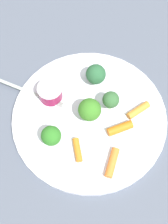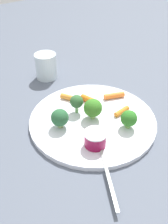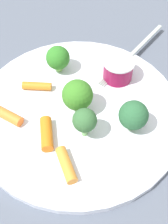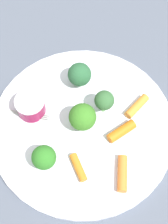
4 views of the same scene
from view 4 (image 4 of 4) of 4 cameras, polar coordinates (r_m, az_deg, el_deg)
ground_plane at (r=0.57m, az=-0.25°, el=-2.77°), size 2.40×2.40×0.00m
plate at (r=0.57m, az=-0.25°, el=-2.53°), size 0.32×0.32×0.01m
sauce_cup at (r=0.57m, az=-9.28°, el=1.06°), size 0.05×0.05×0.04m
broccoli_floret_0 at (r=0.52m, az=-7.01°, el=-7.88°), size 0.04×0.04×0.05m
broccoli_floret_1 at (r=0.54m, az=-0.30°, el=-0.89°), size 0.05×0.05×0.05m
broccoli_floret_2 at (r=0.58m, az=-0.78°, el=6.54°), size 0.04×0.04×0.05m
broccoli_floret_3 at (r=0.55m, az=3.56°, el=2.00°), size 0.03×0.03×0.05m
carrot_stick_0 at (r=0.53m, az=6.71°, el=-10.63°), size 0.04×0.06×0.02m
carrot_stick_1 at (r=0.55m, az=6.55°, el=-3.35°), size 0.05×0.03×0.02m
carrot_stick_2 at (r=0.53m, az=-1.00°, el=-9.64°), size 0.02×0.05×0.01m
carrot_stick_3 at (r=0.58m, az=9.35°, el=0.68°), size 0.05×0.04×0.01m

